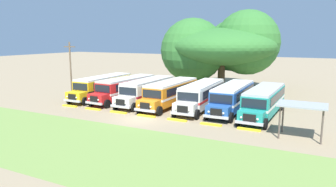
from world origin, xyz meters
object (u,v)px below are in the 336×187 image
object	(u,v)px
utility_pole	(71,69)
waiting_shelter	(302,107)
parked_bus_slot_3	(171,92)
parked_bus_slot_1	(126,88)
parked_bus_slot_4	(202,94)
parked_bus_slot_5	(232,96)
broad_shade_tree	(222,46)
parked_bus_slot_6	(264,100)
parked_bus_slot_2	(148,90)
parked_bus_slot_0	(103,86)

from	to	relation	value
utility_pole	waiting_shelter	bearing A→B (deg)	-7.49
parked_bus_slot_3	utility_pole	world-z (taller)	utility_pole
parked_bus_slot_1	parked_bus_slot_3	bearing A→B (deg)	89.80
parked_bus_slot_4	parked_bus_slot_1	bearing A→B (deg)	-93.02
parked_bus_slot_5	utility_pole	bearing A→B (deg)	-82.10
waiting_shelter	parked_bus_slot_3	bearing A→B (deg)	157.51
broad_shade_tree	utility_pole	distance (m)	22.53
broad_shade_tree	parked_bus_slot_4	bearing A→B (deg)	-81.18
parked_bus_slot_5	parked_bus_slot_6	distance (m)	3.50
parked_bus_slot_1	parked_bus_slot_2	size ratio (longest dim) A/B	1.01
parked_bus_slot_3	parked_bus_slot_6	xyz separation A→B (m)	(10.53, -0.04, 0.00)
parked_bus_slot_0	parked_bus_slot_2	size ratio (longest dim) A/B	1.00
parked_bus_slot_0	parked_bus_slot_4	bearing A→B (deg)	89.34
parked_bus_slot_6	utility_pole	xyz separation A→B (m)	(-23.54, -2.34, 2.32)
broad_shade_tree	parked_bus_slot_2	bearing A→B (deg)	-108.26
parked_bus_slot_1	utility_pole	bearing A→B (deg)	-62.82
parked_bus_slot_4	parked_bus_slot_5	distance (m)	3.44
parked_bus_slot_0	parked_bus_slot_6	size ratio (longest dim) A/B	1.00
parked_bus_slot_2	broad_shade_tree	bearing A→B (deg)	161.42
parked_bus_slot_2	parked_bus_slot_3	xyz separation A→B (m)	(3.30, -0.30, 0.00)
parked_bus_slot_1	broad_shade_tree	distance (m)	17.12
parked_bus_slot_1	utility_pole	distance (m)	7.37
parked_bus_slot_2	parked_bus_slot_1	bearing A→B (deg)	-92.49
parked_bus_slot_4	broad_shade_tree	xyz separation A→B (m)	(-2.23, 14.36, 4.93)
broad_shade_tree	waiting_shelter	bearing A→B (deg)	-57.80
parked_bus_slot_2	parked_bus_slot_3	world-z (taller)	same
parked_bus_slot_4	waiting_shelter	xyz separation A→B (m)	(10.81, -6.34, 0.87)
parked_bus_slot_0	waiting_shelter	world-z (taller)	parked_bus_slot_0
parked_bus_slot_2	parked_bus_slot_6	distance (m)	13.84
waiting_shelter	parked_bus_slot_0	bearing A→B (deg)	165.60
parked_bus_slot_3	parked_bus_slot_4	world-z (taller)	same
parked_bus_slot_4	parked_bus_slot_6	bearing A→B (deg)	84.29
utility_pole	parked_bus_slot_6	bearing A→B (deg)	5.68
utility_pole	waiting_shelter	world-z (taller)	utility_pole
parked_bus_slot_4	waiting_shelter	world-z (taller)	parked_bus_slot_4
parked_bus_slot_0	parked_bus_slot_1	xyz separation A→B (m)	(3.56, 0.10, 0.00)
parked_bus_slot_4	parked_bus_slot_5	xyz separation A→B (m)	(3.43, 0.34, 0.00)
parked_bus_slot_2	utility_pole	bearing A→B (deg)	-74.87
parked_bus_slot_1	parked_bus_slot_2	distance (m)	3.31
broad_shade_tree	parked_bus_slot_1	bearing A→B (deg)	-119.44
parked_bus_slot_3	broad_shade_tree	world-z (taller)	broad_shade_tree
parked_bus_slot_5	broad_shade_tree	xyz separation A→B (m)	(-5.66, 14.02, 4.93)
parked_bus_slot_2	parked_bus_slot_4	distance (m)	6.98
parked_bus_slot_0	parked_bus_slot_4	world-z (taller)	same
parked_bus_slot_0	broad_shade_tree	bearing A→B (deg)	140.35
parked_bus_slot_0	parked_bus_slot_6	world-z (taller)	same
parked_bus_slot_4	waiting_shelter	bearing A→B (deg)	57.07
parked_bus_slot_6	waiting_shelter	size ratio (longest dim) A/B	3.02
parked_bus_slot_0	utility_pole	size ratio (longest dim) A/B	1.49
parked_bus_slot_5	waiting_shelter	world-z (taller)	parked_bus_slot_5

